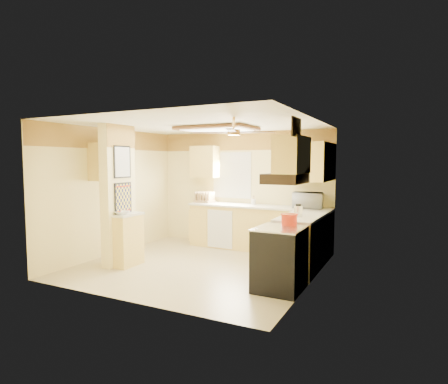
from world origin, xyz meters
The scene contains 34 objects.
floor centered at (0.00, 0.00, 0.00)m, with size 4.00×4.00×0.00m, color tan.
ceiling centered at (0.00, 0.00, 2.50)m, with size 4.00×4.00×0.00m, color white.
wall_back centered at (0.00, 1.90, 1.25)m, with size 4.00×4.00×0.00m, color #FFEB9B.
wall_front centered at (0.00, -1.90, 1.25)m, with size 4.00×4.00×0.00m, color #FFEB9B.
wall_left centered at (-2.00, 0.00, 1.25)m, with size 3.80×3.80×0.00m, color #FFEB9B.
wall_right centered at (2.00, 0.00, 1.25)m, with size 3.80×3.80×0.00m, color #FFEB9B.
wallpaper_border centered at (0.00, 1.88, 2.30)m, with size 4.00×0.02×0.40m, color gold.
partition_column centered at (-1.35, -0.55, 1.25)m, with size 0.20×0.70×2.50m, color #FFEB9B.
partition_ledge centered at (-1.13, -0.55, 0.45)m, with size 0.25×0.55×0.90m, color #EED170.
ledge_top centered at (-1.13, -0.55, 0.92)m, with size 0.28×0.58×0.04m, color white.
lower_cabinets_back centered at (0.50, 1.60, 0.45)m, with size 3.00×0.60×0.90m, color #EED170.
lower_cabinets_right centered at (1.70, 0.60, 0.45)m, with size 0.60×1.40×0.90m, color #EED170.
countertop_back centered at (0.50, 1.59, 0.92)m, with size 3.04×0.64×0.04m, color white.
countertop_right centered at (1.69, 0.60, 0.92)m, with size 0.64×1.44×0.04m, color white.
dishwasher_panel centered at (-0.25, 1.29, 0.43)m, with size 0.58×0.02×0.80m, color white.
window centered at (-0.25, 1.89, 1.55)m, with size 0.92×0.02×1.02m.
upper_cab_back_left centered at (-0.85, 1.72, 1.85)m, with size 0.60×0.35×0.70m, color #EED170.
upper_cab_back_right centered at (1.55, 1.72, 1.85)m, with size 0.90×0.35×0.70m, color #EED170.
upper_cab_right centered at (1.82, 1.25, 1.85)m, with size 0.35×1.00×0.70m, color #EED170.
upper_cab_left_wall centered at (-1.82, -0.25, 1.85)m, with size 0.35×0.75×0.70m, color #EED170.
upper_cab_over_stove centered at (1.82, -0.55, 1.95)m, with size 0.35×0.76×0.52m, color #EED170.
stove centered at (1.67, -0.55, 0.46)m, with size 0.68×0.77×0.92m.
range_hood centered at (1.74, -0.55, 1.62)m, with size 0.50×0.76×0.14m, color black.
poster_menu centered at (-1.24, -0.55, 1.85)m, with size 0.02×0.42×0.57m.
poster_nashville centered at (-1.24, -0.55, 1.20)m, with size 0.02×0.42×0.57m.
ceiling_light_panel centered at (0.10, 0.50, 2.46)m, with size 1.35×0.95×0.06m.
ceiling_fan centered at (1.00, -0.70, 2.29)m, with size 1.15×1.15×0.26m.
vent_grate centered at (1.98, -0.90, 2.30)m, with size 0.02×0.40×0.25m, color black.
microwave centered at (1.53, 1.62, 1.10)m, with size 0.56×0.38×0.31m, color white.
bowl centered at (-1.15, -0.70, 0.97)m, with size 0.25×0.25×0.06m, color white.
dutch_oven centered at (1.72, -0.29, 1.00)m, with size 0.25×0.25×0.17m.
kettle centered at (1.67, 0.40, 1.04)m, with size 0.14×0.14×0.21m.
dish_rack centered at (-0.82, 1.64, 1.02)m, with size 0.44×0.35×0.23m.
utensil_crock centered at (0.33, 1.73, 1.00)m, with size 0.10×0.10×0.19m.
Camera 1 is at (3.31, -5.66, 1.87)m, focal length 30.00 mm.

